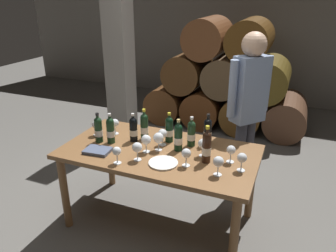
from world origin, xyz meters
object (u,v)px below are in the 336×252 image
at_px(wine_glass_3, 186,154).
at_px(wine_glass_11, 231,151).
at_px(wine_bottle_1, 208,131).
at_px(wine_glass_7, 117,152).
at_px(wine_bottle_2, 178,137).
at_px(tasting_notebook, 98,151).
at_px(wine_bottle_0, 133,129).
at_px(wine_glass_5, 115,123).
at_px(wine_bottle_5, 98,129).
at_px(wine_glass_8, 146,140).
at_px(wine_bottle_6, 207,147).
at_px(wine_glass_10, 163,134).
at_px(wine_glass_0, 158,138).
at_px(sommelier_presenting, 248,102).
at_px(wine_glass_4, 137,148).
at_px(wine_glass_6, 96,125).
at_px(wine_glass_2, 218,162).
at_px(wine_bottle_4, 169,129).
at_px(wine_bottle_8, 144,126).
at_px(wine_glass_1, 203,144).
at_px(wine_glass_9, 242,158).
at_px(dining_table, 159,159).
at_px(wine_bottle_3, 191,133).
at_px(serving_plate, 163,163).
at_px(wine_bottle_7, 111,130).

xyz_separation_m(wine_glass_3, wine_glass_11, (0.31, 0.19, -0.00)).
height_order(wine_bottle_1, wine_glass_7, wine_bottle_1).
relative_size(wine_bottle_2, tasting_notebook, 1.31).
height_order(wine_bottle_0, wine_glass_7, wine_bottle_0).
xyz_separation_m(wine_bottle_0, wine_glass_5, (-0.24, 0.07, -0.01)).
bearing_deg(wine_bottle_5, wine_glass_8, -2.52).
distance_m(wine_bottle_6, wine_glass_10, 0.48).
distance_m(wine_glass_0, wine_glass_5, 0.55).
relative_size(wine_glass_8, sommelier_presenting, 0.09).
xyz_separation_m(wine_glass_4, wine_glass_6, (-0.59, 0.29, -0.00)).
bearing_deg(wine_bottle_2, wine_glass_2, -33.18).
height_order(wine_bottle_4, wine_glass_5, wine_bottle_4).
bearing_deg(wine_glass_10, wine_bottle_8, 166.23).
bearing_deg(wine_bottle_5, wine_glass_10, 15.44).
relative_size(wine_glass_1, wine_glass_6, 1.04).
height_order(wine_bottle_0, wine_glass_10, wine_bottle_0).
distance_m(wine_bottle_8, wine_glass_3, 0.62).
bearing_deg(wine_glass_9, wine_bottle_2, 165.80).
bearing_deg(wine_glass_2, wine_bottle_0, 161.16).
relative_size(dining_table, wine_bottle_6, 5.35).
bearing_deg(dining_table, wine_glass_11, 1.76).
bearing_deg(wine_bottle_8, wine_glass_5, 179.54).
relative_size(wine_bottle_5, wine_glass_6, 1.85).
height_order(wine_glass_2, wine_glass_8, wine_glass_8).
bearing_deg(wine_glass_7, wine_bottle_2, 47.65).
height_order(wine_bottle_3, wine_glass_0, wine_bottle_3).
height_order(wine_glass_7, wine_glass_8, wine_glass_8).
height_order(wine_bottle_6, wine_glass_7, wine_bottle_6).
distance_m(wine_bottle_4, wine_bottle_6, 0.49).
height_order(wine_bottle_8, tasting_notebook, wine_bottle_8).
height_order(wine_bottle_3, wine_bottle_5, wine_bottle_5).
bearing_deg(wine_glass_0, wine_bottle_1, 38.30).
distance_m(wine_bottle_5, wine_glass_9, 1.31).
distance_m(wine_glass_5, sommelier_presenting, 1.31).
bearing_deg(wine_glass_10, tasting_notebook, -143.60).
distance_m(tasting_notebook, serving_plate, 0.61).
bearing_deg(wine_glass_11, wine_bottle_3, 156.50).
distance_m(wine_bottle_1, wine_glass_7, 0.85).
height_order(wine_bottle_4, wine_glass_11, wine_bottle_4).
xyz_separation_m(wine_bottle_2, wine_bottle_7, (-0.62, -0.09, -0.00)).
xyz_separation_m(wine_glass_0, wine_glass_9, (0.73, -0.08, -0.01)).
bearing_deg(wine_glass_11, tasting_notebook, -166.73).
bearing_deg(wine_glass_5, wine_glass_6, -147.23).
distance_m(wine_bottle_0, wine_glass_10, 0.28).
height_order(wine_bottle_2, wine_glass_2, wine_bottle_2).
bearing_deg(wine_glass_4, wine_glass_11, 19.50).
distance_m(dining_table, wine_bottle_6, 0.50).
relative_size(wine_glass_2, wine_glass_3, 1.04).
bearing_deg(wine_glass_1, wine_glass_9, -18.78).
xyz_separation_m(wine_bottle_0, wine_glass_11, (0.92, -0.06, -0.01)).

